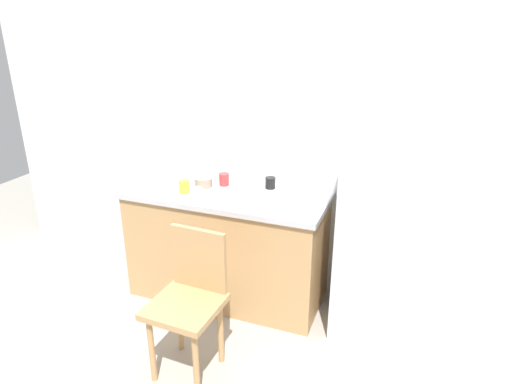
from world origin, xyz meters
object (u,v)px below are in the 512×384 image
(cup_yellow, at_px, (184,187))
(cup_red, at_px, (224,179))
(chair, at_px, (190,297))
(dish_tray, at_px, (259,198))
(terracotta_bowl, at_px, (203,182))
(cup_white, at_px, (197,194))
(cup_black, at_px, (270,183))
(refrigerator, at_px, (390,234))

(cup_yellow, distance_m, cup_red, 0.32)
(chair, xyz_separation_m, cup_red, (-0.18, 0.92, 0.41))
(dish_tray, height_order, cup_red, cup_red)
(dish_tray, height_order, terracotta_bowl, terracotta_bowl)
(terracotta_bowl, height_order, cup_white, cup_white)
(cup_red, relative_size, cup_black, 1.09)
(terracotta_bowl, distance_m, cup_yellow, 0.18)
(cup_white, distance_m, cup_black, 0.56)
(chair, bearing_deg, terracotta_bowl, 113.37)
(cup_black, bearing_deg, dish_tray, -87.41)
(chair, bearing_deg, cup_black, 83.05)
(refrigerator, bearing_deg, dish_tray, -172.82)
(cup_yellow, distance_m, cup_white, 0.18)
(chair, distance_m, cup_black, 1.07)
(dish_tray, xyz_separation_m, cup_red, (-0.36, 0.21, 0.02))
(cup_red, xyz_separation_m, cup_white, (-0.05, -0.34, -0.00))
(chair, relative_size, cup_white, 10.17)
(cup_white, bearing_deg, refrigerator, 10.16)
(chair, height_order, terracotta_bowl, terracotta_bowl)
(chair, xyz_separation_m, terracotta_bowl, (-0.32, 0.84, 0.40))
(cup_black, bearing_deg, refrigerator, -10.49)
(refrigerator, distance_m, cup_black, 0.93)
(chair, distance_m, terracotta_bowl, 0.98)
(dish_tray, relative_size, cup_black, 3.32)
(cup_yellow, bearing_deg, chair, -60.05)
(dish_tray, bearing_deg, cup_black, 92.59)
(cup_red, xyz_separation_m, cup_black, (0.35, 0.06, -0.00))
(dish_tray, xyz_separation_m, cup_yellow, (-0.56, -0.03, 0.02))
(cup_white, relative_size, cup_black, 1.04)
(cup_black, bearing_deg, cup_white, -135.16)
(cup_yellow, height_order, cup_red, same)
(cup_yellow, xyz_separation_m, cup_white, (0.15, -0.09, -0.00))
(refrigerator, xyz_separation_m, cup_white, (-1.29, -0.23, 0.19))
(cup_yellow, bearing_deg, terracotta_bowl, 67.91)
(dish_tray, xyz_separation_m, cup_white, (-0.41, -0.12, 0.02))
(terracotta_bowl, bearing_deg, refrigerator, -1.12)
(cup_red, bearing_deg, dish_tray, -30.80)
(refrigerator, relative_size, dish_tray, 5.14)
(cup_yellow, bearing_deg, refrigerator, 5.62)
(refrigerator, relative_size, cup_yellow, 15.53)
(refrigerator, xyz_separation_m, dish_tray, (-0.88, -0.11, 0.17))
(terracotta_bowl, distance_m, cup_white, 0.27)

